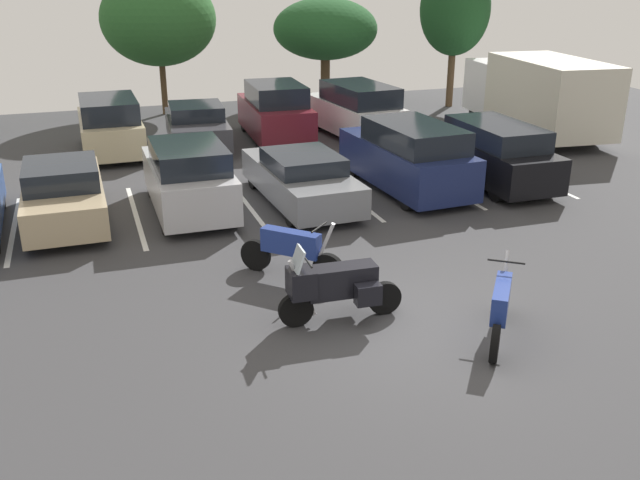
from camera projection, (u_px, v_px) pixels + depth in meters
ground at (396, 326)px, 12.15m from camera, size 44.00×44.00×0.10m
motorcycle_touring at (335, 285)px, 11.99m from camera, size 2.23×0.96×1.44m
motorcycle_second at (500, 307)px, 11.48m from camera, size 1.40×1.81×1.25m
motorcycle_third at (292, 250)px, 13.71m from camera, size 1.69×1.71×1.30m
parking_stripes at (247, 204)px, 18.21m from camera, size 17.05×4.88×0.01m
car_tan at (64, 193)px, 16.65m from camera, size 1.83×4.59×1.51m
car_silver at (189, 178)px, 17.34m from camera, size 1.80×4.33×1.79m
car_grey at (301, 178)px, 18.07m from camera, size 2.00×4.87×1.37m
car_navy at (408, 157)px, 19.03m from camera, size 2.14×4.89×1.90m
car_black at (492, 153)px, 19.72m from camera, size 1.78×4.76×1.74m
car_far_champagne at (110, 126)px, 22.74m from camera, size 1.90×4.33×1.87m
car_far_charcoal at (197, 126)px, 23.71m from camera, size 2.21×4.51×1.47m
car_far_maroon at (275, 112)px, 24.63m from camera, size 2.12×4.60×2.01m
car_far_white at (355, 110)px, 25.04m from camera, size 2.28×4.78×1.94m
box_truck at (538, 93)px, 25.35m from camera, size 3.20×7.36×2.77m
tree_far_left at (455, 9)px, 29.44m from camera, size 2.96×2.96×6.01m
tree_center_right at (325, 29)px, 30.50m from camera, size 4.55×4.55×4.54m
tree_center_left at (158, 19)px, 27.94m from camera, size 4.58×4.58×5.64m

